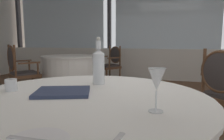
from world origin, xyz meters
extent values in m
plane|color=brown|center=(0.00, 0.00, 0.00)|extent=(12.94, 12.94, 0.00)
cube|color=silver|center=(0.00, 3.58, 0.42)|extent=(9.95, 0.12, 0.85)
cube|color=silver|center=(-3.12, 3.60, 1.74)|extent=(2.74, 0.02, 1.78)
cube|color=#333338|center=(-4.68, 3.58, 1.74)|extent=(0.08, 0.14, 1.78)
cube|color=silver|center=(0.00, 3.60, 1.74)|extent=(2.74, 0.02, 1.78)
cube|color=#333338|center=(-1.56, 3.58, 1.74)|extent=(0.08, 0.14, 1.78)
cylinder|color=white|center=(-0.21, -1.17, 0.74)|extent=(1.38, 1.38, 0.02)
cylinder|color=white|center=(-0.25, -0.84, 0.86)|extent=(0.08, 0.08, 0.22)
cone|color=white|center=(-0.25, -0.84, 0.98)|extent=(0.08, 0.08, 0.03)
cylinder|color=white|center=(-0.25, -0.84, 1.02)|extent=(0.04, 0.04, 0.06)
sphere|color=silver|center=(-0.25, -0.84, 1.07)|extent=(0.03, 0.03, 0.03)
cylinder|color=white|center=(0.19, -1.32, 0.75)|extent=(0.06, 0.06, 0.00)
cylinder|color=white|center=(0.19, -1.32, 0.80)|extent=(0.01, 0.01, 0.09)
cone|color=white|center=(0.19, -1.32, 0.89)|extent=(0.07, 0.07, 0.10)
cylinder|color=white|center=(-0.69, -1.19, 0.79)|extent=(0.07, 0.07, 0.07)
cube|color=#2D3856|center=(-0.36, -1.16, 0.76)|extent=(0.37, 0.33, 0.02)
cylinder|color=white|center=(-1.82, 1.75, 0.74)|extent=(1.26, 1.26, 0.02)
cylinder|color=white|center=(-1.82, 1.75, 0.36)|extent=(1.22, 1.22, 0.73)
cube|color=brown|center=(-2.37, 0.95, 0.43)|extent=(0.64, 0.64, 0.05)
cube|color=#383333|center=(-2.37, 0.95, 0.47)|extent=(0.59, 0.59, 0.04)
cylinder|color=brown|center=(-2.42, 1.23, 0.20)|extent=(0.04, 0.04, 0.41)
cylinder|color=brown|center=(-2.09, 1.00, 0.20)|extent=(0.04, 0.04, 0.41)
cylinder|color=brown|center=(-2.65, 0.91, 0.20)|extent=(0.04, 0.04, 0.41)
cylinder|color=brown|center=(-2.32, 0.68, 0.20)|extent=(0.04, 0.04, 0.41)
cylinder|color=brown|center=(-2.65, 0.91, 0.72)|extent=(0.04, 0.04, 0.54)
cylinder|color=brown|center=(-2.32, 0.68, 0.72)|extent=(0.04, 0.04, 0.54)
ellipsoid|color=#383333|center=(-2.49, 0.78, 0.75)|extent=(0.35, 0.27, 0.45)
torus|color=brown|center=(-2.49, 0.78, 0.75)|extent=(0.40, 0.29, 0.46)
cube|color=brown|center=(-2.56, 1.11, 0.68)|extent=(0.24, 0.32, 0.03)
cylinder|color=brown|center=(-2.48, 1.23, 0.57)|extent=(0.03, 0.03, 0.22)
cube|color=brown|center=(-2.15, 0.83, 0.68)|extent=(0.24, 0.32, 0.03)
cylinder|color=brown|center=(-2.07, 0.94, 0.57)|extent=(0.03, 0.03, 0.22)
cube|color=brown|center=(-1.26, 2.54, 0.43)|extent=(0.64, 0.64, 0.05)
cube|color=#383333|center=(-1.26, 2.54, 0.47)|extent=(0.59, 0.59, 0.04)
cylinder|color=brown|center=(-1.21, 2.26, 0.20)|extent=(0.04, 0.04, 0.40)
cylinder|color=brown|center=(-1.54, 2.49, 0.20)|extent=(0.04, 0.04, 0.40)
cylinder|color=brown|center=(-0.98, 2.59, 0.20)|extent=(0.04, 0.04, 0.40)
cylinder|color=brown|center=(-1.31, 2.82, 0.20)|extent=(0.04, 0.04, 0.40)
cylinder|color=brown|center=(-0.98, 2.59, 0.70)|extent=(0.04, 0.04, 0.48)
cylinder|color=brown|center=(-1.31, 2.82, 0.70)|extent=(0.04, 0.04, 0.48)
ellipsoid|color=#383333|center=(-1.14, 2.72, 0.72)|extent=(0.35, 0.27, 0.41)
torus|color=brown|center=(-1.14, 2.72, 0.72)|extent=(0.36, 0.27, 0.42)
cube|color=brown|center=(-1.07, 2.38, 0.67)|extent=(0.24, 0.32, 0.03)
cylinder|color=brown|center=(-1.15, 2.26, 0.56)|extent=(0.03, 0.03, 0.22)
cube|color=brown|center=(-1.48, 2.67, 0.67)|extent=(0.24, 0.32, 0.03)
cylinder|color=brown|center=(-1.56, 2.55, 0.56)|extent=(0.03, 0.03, 0.22)
cylinder|color=brown|center=(0.87, 0.59, 0.20)|extent=(0.04, 0.04, 0.40)
cylinder|color=brown|center=(0.58, 0.31, 0.20)|extent=(0.04, 0.04, 0.40)
cylinder|color=brown|center=(0.58, 0.31, 0.71)|extent=(0.04, 0.04, 0.52)
ellipsoid|color=#383333|center=(0.71, 0.16, 0.74)|extent=(0.31, 0.31, 0.44)
torus|color=brown|center=(0.71, 0.16, 0.74)|extent=(0.34, 0.34, 0.45)
cube|color=brown|center=(0.70, 0.50, 0.67)|extent=(0.29, 0.28, 0.03)
cylinder|color=brown|center=(0.80, 0.60, 0.56)|extent=(0.03, 0.03, 0.22)
camera|label=1|loc=(0.26, -2.20, 1.05)|focal=33.29mm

